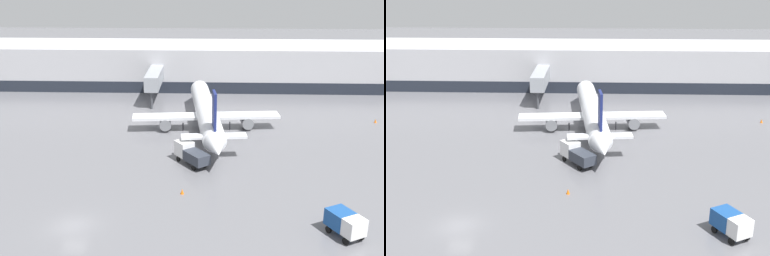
# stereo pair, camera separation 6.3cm
# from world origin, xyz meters

# --- Properties ---
(ground_plane) EXTENTS (320.00, 320.00, 0.00)m
(ground_plane) POSITION_xyz_m (0.00, 0.00, 0.00)
(ground_plane) COLOR slate
(terminal_building) EXTENTS (160.00, 28.09, 9.00)m
(terminal_building) POSITION_xyz_m (0.01, 61.93, 4.49)
(terminal_building) COLOR #B2B2B7
(terminal_building) RESTS_ON ground_plane
(parked_jet_1) EXTENTS (24.04, 37.46, 9.53)m
(parked_jet_1) POSITION_xyz_m (13.52, 31.27, 2.83)
(parked_jet_1) COLOR silver
(parked_jet_1) RESTS_ON ground_plane
(service_truck_0) EXTENTS (3.71, 4.45, 2.48)m
(service_truck_0) POSITION_xyz_m (27.59, -0.89, 1.54)
(service_truck_0) COLOR #19478C
(service_truck_0) RESTS_ON ground_plane
(service_truck_1) EXTENTS (5.12, 5.92, 2.78)m
(service_truck_1) POSITION_xyz_m (11.58, 16.76, 1.53)
(service_truck_1) COLOR #2D333D
(service_truck_1) RESTS_ON ground_plane
(traffic_cone_0) EXTENTS (0.42, 0.42, 0.66)m
(traffic_cone_0) POSITION_xyz_m (10.91, 7.70, 0.33)
(traffic_cone_0) COLOR orange
(traffic_cone_0) RESTS_ON ground_plane
(traffic_cone_2) EXTENTS (0.43, 0.43, 0.61)m
(traffic_cone_2) POSITION_xyz_m (42.42, 35.71, 0.31)
(traffic_cone_2) COLOR orange
(traffic_cone_2) RESTS_ON ground_plane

